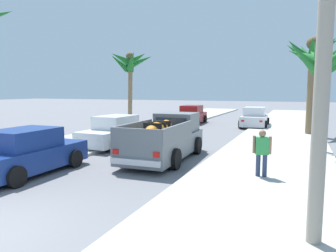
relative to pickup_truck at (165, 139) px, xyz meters
name	(u,v)px	position (x,y,z in m)	size (l,w,h in m)	color
sidewalk_left	(108,136)	(-5.54, 4.12, -0.75)	(4.71, 60.00, 0.12)	#B2AFA8
sidewalk_right	(277,147)	(4.12, 4.12, -0.75)	(4.71, 60.00, 0.12)	#B2AFA8
curb_left	(122,137)	(-4.58, 4.12, -0.76)	(0.16, 60.00, 0.10)	silver
curb_right	(257,146)	(3.16, 4.12, -0.76)	(0.16, 60.00, 0.10)	silver
pickup_truck	(165,139)	(0.00, 0.00, 0.00)	(2.35, 5.27, 1.80)	slate
car_left_near	(27,153)	(-3.35, -4.01, -0.10)	(2.05, 4.27, 1.54)	navy
car_right_near	(255,118)	(1.90, 12.98, -0.10)	(2.13, 4.30, 1.54)	silver
car_right_mid	(115,132)	(-3.52, 1.72, -0.10)	(2.16, 4.32, 1.54)	silver
car_left_far	(191,115)	(-3.42, 13.53, -0.10)	(2.18, 4.33, 1.54)	maroon
palm_tree_right_fore	(131,65)	(-7.21, 9.89, 3.98)	(3.34, 3.82, 5.82)	brown
palm_tree_left_mid	(312,57)	(5.61, 9.61, 4.02)	(3.34, 3.73, 6.05)	brown
palm_tree_right_mid	(324,60)	(5.94, 3.51, 3.29)	(3.87, 3.60, 4.94)	#846B4C
utility_pole	(325,25)	(5.36, -5.78, 3.06)	(1.80, 0.26, 7.32)	#9E9384
pedestrian	(262,151)	(4.02, -1.72, 0.10)	(0.57, 0.33, 1.59)	navy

